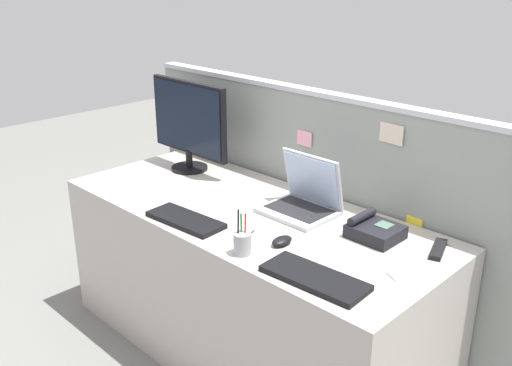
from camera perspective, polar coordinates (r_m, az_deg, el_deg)
The scene contains 13 objects.
ground_plane at distance 3.02m, azimuth -0.69°, elevation -15.95°, with size 10.00×10.00×0.00m, color slate.
desk at distance 2.81m, azimuth -0.73°, elevation -9.78°, with size 1.88×0.79×0.75m, color #ADA89E.
cubicle_divider at distance 2.98m, azimuth 5.19°, elevation -2.57°, with size 2.24×0.08×1.25m.
desktop_monitor at distance 3.10m, azimuth -6.66°, elevation 6.01°, with size 0.56×0.20×0.48m.
laptop at distance 2.61m, azimuth 4.78°, elevation -1.46°, with size 0.31×0.26×0.26m.
desk_phone at distance 2.42m, azimuth 11.60°, elevation -4.58°, with size 0.20×0.18×0.09m.
keyboard_main at distance 2.53m, azimuth -6.99°, elevation -3.63°, with size 0.37×0.14×0.02m, color black.
keyboard_spare at distance 2.08m, azimuth 5.81°, elevation -9.31°, with size 0.39×0.16×0.02m, color black.
computer_mouse_right_hand at distance 2.43m, azimuth -0.83°, elevation -4.47°, with size 0.06×0.10×0.03m, color silver.
computer_mouse_left_hand at distance 2.32m, azimuth 2.58°, elevation -5.74°, with size 0.06×0.10×0.03m, color black.
pen_cup at distance 2.24m, azimuth -1.37°, elevation -5.94°, with size 0.07×0.07×0.19m.
cell_phone_white_slab at distance 2.19m, azimuth 14.92°, elevation -8.58°, with size 0.06×0.16×0.01m, color silver.
tv_remote at distance 2.38m, azimuth 17.56°, elevation -6.27°, with size 0.04×0.17×0.02m, color black.
Camera 1 is at (1.72, -1.69, 1.81)m, focal length 40.48 mm.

